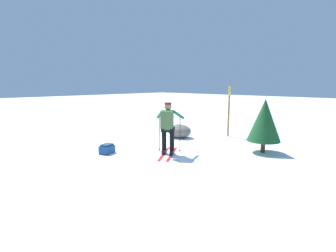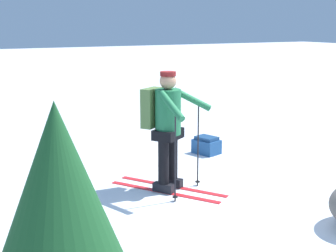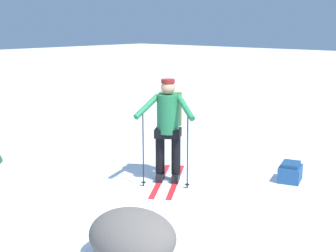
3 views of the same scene
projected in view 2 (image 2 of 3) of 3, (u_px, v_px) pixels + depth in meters
The scene contains 4 objects.
ground_plane at pixel (232, 198), 6.35m from camera, with size 80.00×80.00×0.00m, color white.
skier at pixel (166, 122), 6.48m from camera, with size 1.26×1.63×1.69m.
dropped_backpack at pixel (207, 145), 8.49m from camera, with size 0.46×0.53×0.32m.
pine_tree at pixel (59, 195), 3.44m from camera, with size 1.08×1.08×1.80m.
Camera 2 is at (3.59, 4.86, 2.33)m, focal length 50.00 mm.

